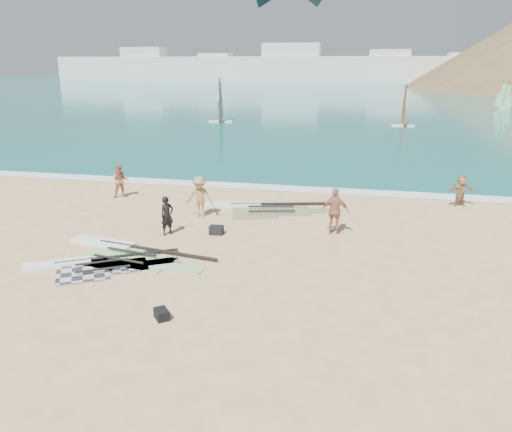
% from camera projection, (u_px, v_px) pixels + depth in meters
% --- Properties ---
extents(ground, '(300.00, 300.00, 0.00)m').
position_uv_depth(ground, '(213.00, 283.00, 15.53)').
color(ground, '#E3B985').
rests_on(ground, ground).
extents(sea, '(300.00, 240.00, 0.06)m').
position_uv_depth(sea, '(353.00, 86.00, 138.65)').
color(sea, '#0D5F59').
rests_on(sea, ground).
extents(surf_line, '(300.00, 1.20, 0.04)m').
position_uv_depth(surf_line, '(280.00, 189.00, 27.01)').
color(surf_line, white).
rests_on(surf_line, ground).
extents(far_town, '(160.00, 8.00, 12.00)m').
position_uv_depth(far_town, '(305.00, 68.00, 157.32)').
color(far_town, white).
rests_on(far_town, ground).
extents(rig_grey, '(5.07, 3.63, 0.20)m').
position_uv_depth(rig_grey, '(89.00, 266.00, 16.70)').
color(rig_grey, '#29292C').
rests_on(rig_grey, ground).
extents(rig_green, '(6.05, 2.88, 0.20)m').
position_uv_depth(rig_green, '(122.00, 252.00, 17.92)').
color(rig_green, '#59C334').
rests_on(rig_green, ground).
extents(rig_orange, '(6.42, 3.33, 0.20)m').
position_uv_depth(rig_orange, '(260.00, 208.00, 23.27)').
color(rig_orange, orange).
rests_on(rig_orange, ground).
extents(gear_bag_near, '(0.56, 0.42, 0.34)m').
position_uv_depth(gear_bag_near, '(216.00, 230.00, 19.86)').
color(gear_bag_near, black).
rests_on(gear_bag_near, ground).
extents(gear_bag_far, '(0.54, 0.56, 0.27)m').
position_uv_depth(gear_bag_far, '(161.00, 314.00, 13.32)').
color(gear_bag_far, black).
rests_on(gear_bag_far, ground).
extents(person_wetsuit, '(0.64, 0.68, 1.56)m').
position_uv_depth(person_wetsuit, '(167.00, 216.00, 19.64)').
color(person_wetsuit, black).
rests_on(person_wetsuit, ground).
extents(beachgoer_left, '(1.04, 0.97, 1.72)m').
position_uv_depth(beachgoer_left, '(120.00, 181.00, 25.01)').
color(beachgoer_left, '#B56D57').
rests_on(beachgoer_left, ground).
extents(beachgoer_mid, '(1.23, 0.76, 1.84)m').
position_uv_depth(beachgoer_mid, '(200.00, 197.00, 21.84)').
color(beachgoer_mid, '#997151').
rests_on(beachgoer_mid, ground).
extents(beachgoer_back, '(1.12, 0.54, 1.86)m').
position_uv_depth(beachgoer_back, '(335.00, 211.00, 19.70)').
color(beachgoer_back, '#AD6959').
rests_on(beachgoer_back, ground).
extents(beachgoer_right, '(1.47, 0.92, 1.51)m').
position_uv_depth(beachgoer_right, '(461.00, 190.00, 23.57)').
color(beachgoer_right, '#A7744C').
rests_on(beachgoer_right, ground).
extents(windsurfer_left, '(2.76, 3.28, 4.91)m').
position_uv_depth(windsurfer_left, '(221.00, 110.00, 55.89)').
color(windsurfer_left, white).
rests_on(windsurfer_left, ground).
extents(windsurfer_centre, '(2.43, 2.92, 4.36)m').
position_uv_depth(windsurfer_centre, '(404.00, 114.00, 52.39)').
color(windsurfer_centre, white).
rests_on(windsurfer_centre, ground).
extents(windsurfer_right, '(2.17, 2.12, 3.96)m').
position_uv_depth(windsurfer_right, '(504.00, 101.00, 70.36)').
color(windsurfer_right, white).
rests_on(windsurfer_right, ground).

